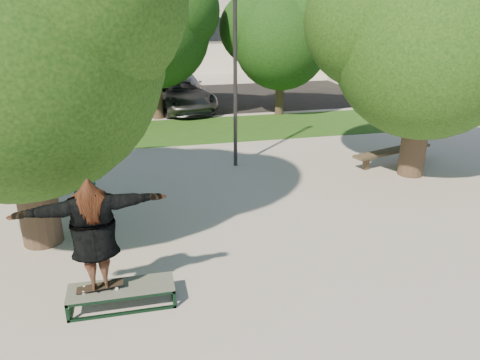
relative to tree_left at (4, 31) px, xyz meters
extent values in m
plane|color=#A8A29B|center=(4.29, -1.09, -4.42)|extent=(120.00, 120.00, 0.00)
cube|color=#184714|center=(5.29, 8.41, -4.41)|extent=(30.00, 4.00, 0.02)
cube|color=black|center=(4.29, 14.91, -4.42)|extent=(40.00, 8.00, 0.01)
cylinder|color=#38281E|center=(0.09, -0.09, -2.82)|extent=(0.84, 0.84, 3.20)
sphere|color=#11350E|center=(0.09, -0.09, -0.35)|extent=(5.80, 5.80, 5.80)
cylinder|color=#38281E|center=(10.29, 1.91, -2.92)|extent=(0.76, 0.76, 3.00)
sphere|color=#11350E|center=(10.29, 1.91, -0.64)|extent=(5.20, 5.20, 5.20)
sphere|color=#11350E|center=(8.99, 2.69, 0.01)|extent=(3.90, 3.90, 3.90)
cylinder|color=#38281E|center=(-2.21, 9.91, -3.02)|extent=(0.44, 0.44, 2.80)
sphere|color=black|center=(-2.21, 9.91, -0.96)|extent=(4.40, 4.40, 4.40)
sphere|color=black|center=(-1.22, 9.47, -0.19)|extent=(3.08, 3.08, 3.08)
cylinder|color=#38281E|center=(3.29, 10.91, -2.92)|extent=(0.50, 0.50, 3.00)
sphere|color=black|center=(3.29, 10.91, -0.70)|extent=(4.80, 4.80, 4.80)
sphere|color=black|center=(2.09, 11.63, -0.10)|extent=(3.60, 3.60, 3.60)
sphere|color=black|center=(4.37, 10.43, 0.14)|extent=(3.36, 3.36, 3.36)
cylinder|color=#38281E|center=(8.79, 10.41, -3.12)|extent=(0.40, 0.40, 2.60)
sphere|color=black|center=(8.79, 10.41, -1.19)|extent=(4.20, 4.20, 4.20)
sphere|color=black|center=(7.74, 11.04, -0.67)|extent=(3.15, 3.15, 3.15)
sphere|color=black|center=(9.74, 9.99, -0.46)|extent=(2.94, 2.94, 2.94)
cylinder|color=#2D2D30|center=(5.29, 3.91, -1.42)|extent=(0.12, 0.12, 6.00)
cube|color=black|center=(2.29, 23.85, -1.42)|extent=(27.60, 0.12, 1.60)
cube|color=silver|center=(22.29, 20.91, -0.42)|extent=(15.00, 10.00, 8.00)
cube|color=#475147|center=(1.79, -2.84, -4.06)|extent=(1.80, 0.60, 0.03)
cylinder|color=white|center=(1.18, -2.92, -4.02)|extent=(0.06, 0.03, 0.06)
cylinder|color=white|center=(1.18, -2.76, -4.02)|extent=(0.06, 0.03, 0.06)
cylinder|color=white|center=(1.72, -2.92, -4.02)|extent=(0.06, 0.03, 0.06)
cylinder|color=white|center=(1.72, -2.76, -4.02)|extent=(0.06, 0.03, 0.06)
cube|color=black|center=(1.45, -2.84, -3.98)|extent=(0.78, 0.20, 0.10)
imported|color=brown|center=(1.45, -2.84, -2.99)|extent=(2.46, 0.92, 1.95)
imported|color=#164A57|center=(1.00, 0.49, -3.66)|extent=(0.64, 0.52, 1.53)
cube|color=#493C2B|center=(9.18, 2.61, -4.22)|extent=(0.19, 0.19, 0.41)
cube|color=#493C2B|center=(11.34, 3.28, -4.22)|extent=(0.19, 0.19, 0.41)
cube|color=#493C2B|center=(10.26, 2.95, -3.99)|extent=(3.06, 1.30, 0.08)
imported|color=#AEAEB3|center=(0.33, 13.87, -3.75)|extent=(1.97, 4.07, 1.34)
imported|color=black|center=(0.59, 12.41, -3.62)|extent=(1.80, 4.88, 1.60)
imported|color=#545458|center=(4.44, 12.41, -3.70)|extent=(3.41, 5.56, 1.44)
imported|color=silver|center=(4.79, 14.85, -3.73)|extent=(2.48, 4.99, 1.39)
camera|label=1|loc=(2.26, -9.94, 0.57)|focal=35.00mm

